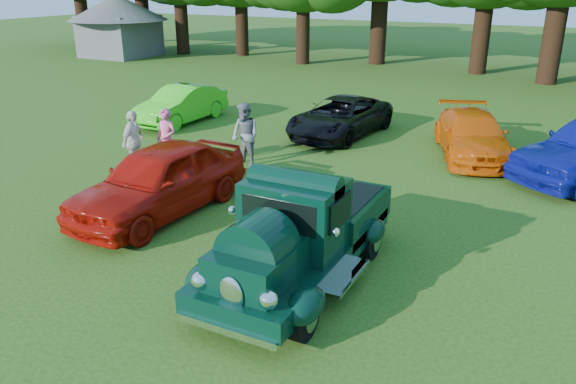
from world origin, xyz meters
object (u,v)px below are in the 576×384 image
at_px(hero_pickup, 301,235).
at_px(back_car_orange, 472,135).
at_px(red_convertible, 159,180).
at_px(back_car_black, 340,117).
at_px(back_car_lime, 181,105).
at_px(spectator_pink, 167,140).
at_px(gazebo, 118,19).
at_px(spectator_grey, 245,135).
at_px(spectator_white, 134,142).

xyz_separation_m(hero_pickup, back_car_orange, (1.29, 8.68, -0.17)).
xyz_separation_m(red_convertible, back_car_black, (1.02, 7.90, -0.15)).
distance_m(hero_pickup, back_car_lime, 11.91).
distance_m(spectator_pink, gazebo, 24.82).
distance_m(spectator_grey, gazebo, 25.25).
distance_m(spectator_pink, spectator_grey, 2.11).
relative_size(hero_pickup, back_car_orange, 1.09).
height_order(back_car_black, gazebo, gazebo).
relative_size(back_car_lime, back_car_orange, 0.90).
bearing_deg(back_car_orange, gazebo, 133.41).
height_order(back_car_orange, spectator_pink, spectator_pink).
relative_size(hero_pickup, gazebo, 0.74).
height_order(red_convertible, spectator_white, spectator_white).
height_order(hero_pickup, spectator_white, hero_pickup).
relative_size(hero_pickup, spectator_grey, 2.71).
height_order(back_car_lime, back_car_orange, back_car_lime).
bearing_deg(back_car_black, spectator_grey, -98.25).
height_order(red_convertible, spectator_pink, spectator_pink).
xyz_separation_m(back_car_black, spectator_grey, (-1.08, -4.20, 0.26)).
bearing_deg(spectator_white, spectator_grey, -63.21).
relative_size(hero_pickup, spectator_pink, 2.83).
relative_size(back_car_black, spectator_white, 2.65).
bearing_deg(spectator_pink, back_car_lime, 123.78).
height_order(hero_pickup, spectator_pink, hero_pickup).
relative_size(back_car_orange, gazebo, 0.68).
height_order(back_car_black, spectator_grey, spectator_grey).
distance_m(red_convertible, spectator_grey, 3.70).
height_order(spectator_pink, spectator_white, same).
distance_m(back_car_lime, spectator_white, 5.57).
bearing_deg(hero_pickup, red_convertible, 163.63).
bearing_deg(spectator_pink, spectator_white, -135.84).
bearing_deg(gazebo, back_car_black, -30.07).
bearing_deg(back_car_lime, spectator_grey, -33.16).
xyz_separation_m(back_car_black, back_car_orange, (4.29, -0.39, 0.01)).
height_order(back_car_lime, gazebo, gazebo).
bearing_deg(back_car_orange, spectator_grey, -164.91).
height_order(back_car_black, spectator_white, spectator_white).
relative_size(red_convertible, back_car_orange, 1.04).
xyz_separation_m(red_convertible, spectator_white, (-2.38, 1.86, 0.07)).
relative_size(spectator_pink, gazebo, 0.26).
height_order(hero_pickup, back_car_black, hero_pickup).
relative_size(hero_pickup, red_convertible, 1.05).
distance_m(red_convertible, back_car_orange, 9.19).
bearing_deg(back_car_lime, spectator_pink, -55.05).
relative_size(back_car_lime, back_car_black, 0.89).
relative_size(red_convertible, spectator_grey, 2.58).
height_order(spectator_grey, gazebo, gazebo).
bearing_deg(back_car_orange, hero_pickup, -118.71).
distance_m(hero_pickup, back_car_orange, 8.78).
height_order(hero_pickup, back_car_lime, hero_pickup).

